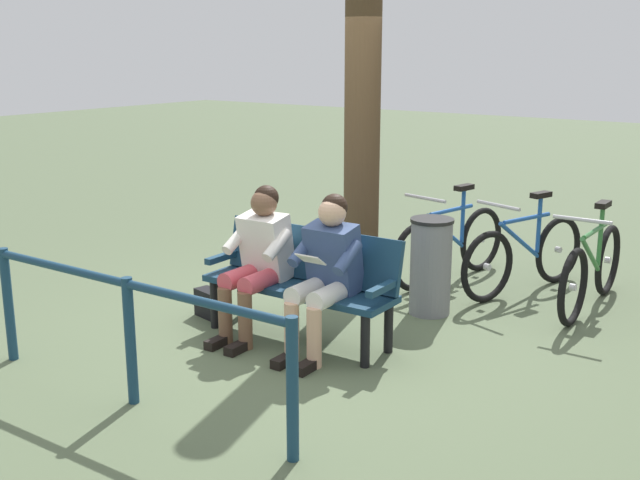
{
  "coord_description": "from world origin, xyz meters",
  "views": [
    {
      "loc": [
        -3.63,
        4.75,
        2.26
      ],
      "look_at": [
        -0.1,
        -0.19,
        0.75
      ],
      "focal_mm": 43.97,
      "sensor_mm": 36.0,
      "label": 1
    }
  ],
  "objects_px": {
    "handbag": "(211,304)",
    "person_reading": "(326,267)",
    "person_companion": "(258,255)",
    "bicycle_blue": "(525,255)",
    "bench": "(304,276)",
    "tree_trunk": "(363,100)",
    "bicycle_silver": "(592,270)",
    "bicycle_green": "(450,245)",
    "litter_bin": "(431,266)"
  },
  "relations": [
    {
      "from": "bench",
      "to": "litter_bin",
      "type": "relative_size",
      "value": 1.91
    },
    {
      "from": "person_reading",
      "to": "bench",
      "type": "bearing_deg",
      "value": -27.24
    },
    {
      "from": "bench",
      "to": "handbag",
      "type": "bearing_deg",
      "value": 5.02
    },
    {
      "from": "tree_trunk",
      "to": "bicycle_silver",
      "type": "distance_m",
      "value": 2.5
    },
    {
      "from": "person_reading",
      "to": "bicycle_blue",
      "type": "xyz_separation_m",
      "value": [
        -0.66,
        -2.3,
        -0.31
      ]
    },
    {
      "from": "person_reading",
      "to": "litter_bin",
      "type": "relative_size",
      "value": 1.43
    },
    {
      "from": "bench",
      "to": "handbag",
      "type": "xyz_separation_m",
      "value": [
        0.92,
        0.1,
        -0.39
      ]
    },
    {
      "from": "person_companion",
      "to": "tree_trunk",
      "type": "distance_m",
      "value": 1.78
    },
    {
      "from": "person_companion",
      "to": "bench",
      "type": "bearing_deg",
      "value": -152.89
    },
    {
      "from": "handbag",
      "to": "bicycle_green",
      "type": "relative_size",
      "value": 0.18
    },
    {
      "from": "bench",
      "to": "tree_trunk",
      "type": "relative_size",
      "value": 0.45
    },
    {
      "from": "bicycle_silver",
      "to": "bicycle_green",
      "type": "height_order",
      "value": "same"
    },
    {
      "from": "person_reading",
      "to": "person_companion",
      "type": "xyz_separation_m",
      "value": [
        0.64,
        0.01,
        -0.0
      ]
    },
    {
      "from": "tree_trunk",
      "to": "bicycle_blue",
      "type": "bearing_deg",
      "value": -142.76
    },
    {
      "from": "handbag",
      "to": "person_reading",
      "type": "bearing_deg",
      "value": 177.28
    },
    {
      "from": "bicycle_silver",
      "to": "bicycle_green",
      "type": "distance_m",
      "value": 1.4
    },
    {
      "from": "bicycle_silver",
      "to": "person_reading",
      "type": "bearing_deg",
      "value": -32.03
    },
    {
      "from": "bench",
      "to": "tree_trunk",
      "type": "bearing_deg",
      "value": -79.9
    },
    {
      "from": "person_companion",
      "to": "bicycle_green",
      "type": "bearing_deg",
      "value": -105.3
    },
    {
      "from": "person_companion",
      "to": "bicycle_green",
      "type": "xyz_separation_m",
      "value": [
        -0.57,
        -2.25,
        -0.3
      ]
    },
    {
      "from": "person_companion",
      "to": "bicycle_blue",
      "type": "bearing_deg",
      "value": -120.53
    },
    {
      "from": "litter_bin",
      "to": "bicycle_blue",
      "type": "relative_size",
      "value": 0.52
    },
    {
      "from": "litter_bin",
      "to": "bicycle_green",
      "type": "distance_m",
      "value": 1.04
    },
    {
      "from": "handbag",
      "to": "tree_trunk",
      "type": "relative_size",
      "value": 0.08
    },
    {
      "from": "person_companion",
      "to": "tree_trunk",
      "type": "bearing_deg",
      "value": -94.32
    },
    {
      "from": "bench",
      "to": "person_companion",
      "type": "xyz_separation_m",
      "value": [
        0.32,
        0.17,
        0.16
      ]
    },
    {
      "from": "bench",
      "to": "tree_trunk",
      "type": "distance_m",
      "value": 1.78
    },
    {
      "from": "bench",
      "to": "bicycle_silver",
      "type": "height_order",
      "value": "bicycle_silver"
    },
    {
      "from": "litter_bin",
      "to": "bicycle_silver",
      "type": "xyz_separation_m",
      "value": [
        -1.1,
        -0.92,
        -0.06
      ]
    },
    {
      "from": "person_companion",
      "to": "bicycle_silver",
      "type": "height_order",
      "value": "person_companion"
    },
    {
      "from": "person_companion",
      "to": "litter_bin",
      "type": "bearing_deg",
      "value": -125.83
    },
    {
      "from": "bench",
      "to": "litter_bin",
      "type": "height_order",
      "value": "bench"
    },
    {
      "from": "bench",
      "to": "bicycle_green",
      "type": "bearing_deg",
      "value": -98.0
    },
    {
      "from": "litter_bin",
      "to": "bicycle_blue",
      "type": "bearing_deg",
      "value": -112.28
    },
    {
      "from": "bench",
      "to": "handbag",
      "type": "height_order",
      "value": "bench"
    },
    {
      "from": "person_companion",
      "to": "handbag",
      "type": "height_order",
      "value": "person_companion"
    },
    {
      "from": "bench",
      "to": "person_companion",
      "type": "bearing_deg",
      "value": 27.11
    },
    {
      "from": "person_companion",
      "to": "litter_bin",
      "type": "distance_m",
      "value": 1.54
    },
    {
      "from": "tree_trunk",
      "to": "litter_bin",
      "type": "xyz_separation_m",
      "value": [
        -0.79,
        0.13,
        -1.37
      ]
    },
    {
      "from": "bicycle_silver",
      "to": "bicycle_green",
      "type": "xyz_separation_m",
      "value": [
        1.4,
        -0.07,
        0.0
      ]
    },
    {
      "from": "bench",
      "to": "person_companion",
      "type": "height_order",
      "value": "person_companion"
    },
    {
      "from": "person_companion",
      "to": "bicycle_blue",
      "type": "distance_m",
      "value": 2.67
    },
    {
      "from": "bicycle_green",
      "to": "person_reading",
      "type": "bearing_deg",
      "value": 13.7
    },
    {
      "from": "bench",
      "to": "litter_bin",
      "type": "bearing_deg",
      "value": -118.1
    },
    {
      "from": "bicycle_silver",
      "to": "bicycle_green",
      "type": "relative_size",
      "value": 1.01
    },
    {
      "from": "bench",
      "to": "bicycle_green",
      "type": "xyz_separation_m",
      "value": [
        -0.25,
        -2.08,
        -0.15
      ]
    },
    {
      "from": "tree_trunk",
      "to": "handbag",
      "type": "bearing_deg",
      "value": 62.61
    },
    {
      "from": "tree_trunk",
      "to": "bicycle_silver",
      "type": "xyz_separation_m",
      "value": [
        -1.89,
        -0.79,
        -1.43
      ]
    },
    {
      "from": "handbag",
      "to": "person_companion",
      "type": "bearing_deg",
      "value": 173.25
    },
    {
      "from": "bicycle_blue",
      "to": "litter_bin",
      "type": "bearing_deg",
      "value": -4.36
    }
  ]
}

